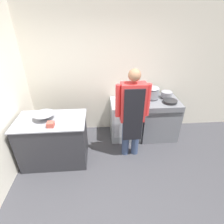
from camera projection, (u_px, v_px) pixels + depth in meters
The scene contains 11 objects.
ground_plane at pixel (111, 207), 2.58m from camera, with size 14.00×14.00×0.00m, color #38383D.
wall_back at pixel (104, 74), 3.75m from camera, with size 8.00×0.05×2.70m.
prep_counter at pixel (54, 140), 3.22m from camera, with size 1.20×0.73×0.89m.
stove at pixel (158, 118), 3.91m from camera, with size 0.79×0.69×0.90m.
fridge_unit at pixel (125, 119), 3.91m from camera, with size 0.65×0.66×0.85m.
person_cook at pixel (132, 111), 3.09m from camera, with size 0.61×0.24×1.74m.
mixing_bowl at pixel (44, 116), 3.01m from camera, with size 0.36×0.36×0.10m.
plastic_tub at pixel (51, 124), 2.80m from camera, with size 0.11×0.11×0.08m.
stock_pot at pixel (152, 92), 3.72m from camera, with size 0.32×0.32×0.24m.
saute_pan at pixel (170, 101), 3.58m from camera, with size 0.29×0.29×0.04m.
sauce_pot at pixel (166, 94), 3.77m from camera, with size 0.23×0.23×0.12m.
Camera 1 is at (-0.10, -1.55, 2.49)m, focal length 28.00 mm.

